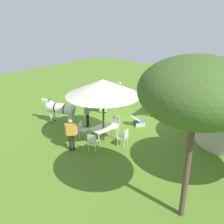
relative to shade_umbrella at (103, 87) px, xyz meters
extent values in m
plane|color=#547D26|center=(-2.25, -1.00, -2.89)|extent=(36.00, 36.00, 0.00)
cylinder|color=#424332|center=(0.00, 0.00, -1.64)|extent=(0.10, 0.10, 2.50)
cone|color=beige|center=(0.00, 0.00, 0.00)|extent=(3.71, 3.71, 0.80)
cube|color=silver|center=(0.00, 0.00, -2.17)|extent=(1.46, 1.09, 0.04)
cylinder|color=silver|center=(-0.53, 0.47, -2.54)|extent=(0.06, 0.06, 0.70)
cylinder|color=silver|center=(0.66, 0.26, -2.54)|extent=(0.06, 0.06, 0.70)
cylinder|color=silver|center=(-0.66, -0.26, -2.54)|extent=(0.06, 0.06, 0.70)
cylinder|color=silver|center=(0.53, -0.47, -2.54)|extent=(0.06, 0.06, 0.70)
cube|color=silver|center=(0.44, -1.02, -2.44)|extent=(0.57, 0.56, 0.04)
cube|color=silver|center=(0.52, -1.20, -2.22)|extent=(0.42, 0.21, 0.45)
cylinder|color=silver|center=(0.20, -0.93, -2.67)|extent=(0.04, 0.04, 0.45)
cylinder|color=silver|center=(0.54, -0.78, -2.67)|extent=(0.04, 0.04, 0.45)
cylinder|color=silver|center=(0.34, -1.26, -2.67)|extent=(0.04, 0.04, 0.45)
cylinder|color=silver|center=(0.69, -1.11, -2.67)|extent=(0.04, 0.04, 0.45)
cube|color=white|center=(1.07, 0.30, -2.44)|extent=(0.52, 0.54, 0.04)
cube|color=white|center=(1.26, 0.36, -2.22)|extent=(0.16, 0.43, 0.45)
cylinder|color=white|center=(0.95, 0.07, -2.67)|extent=(0.04, 0.04, 0.45)
cylinder|color=white|center=(0.85, 0.44, -2.67)|extent=(0.04, 0.04, 0.45)
cylinder|color=white|center=(1.30, 0.17, -2.67)|extent=(0.04, 0.04, 0.45)
cylinder|color=white|center=(1.19, 0.54, -2.67)|extent=(0.04, 0.04, 0.45)
cube|color=silver|center=(-0.20, 1.10, -2.44)|extent=(0.51, 0.49, 0.04)
cube|color=silver|center=(-0.24, 1.28, -2.22)|extent=(0.44, 0.12, 0.45)
cylinder|color=silver|center=(0.02, 0.95, -2.67)|extent=(0.04, 0.04, 0.45)
cylinder|color=silver|center=(-0.36, 0.88, -2.67)|extent=(0.04, 0.04, 0.45)
cylinder|color=silver|center=(-0.05, 1.31, -2.67)|extent=(0.04, 0.04, 0.45)
cylinder|color=silver|center=(-0.42, 1.24, -2.67)|extent=(0.04, 0.04, 0.45)
cube|color=silver|center=(-1.10, -0.17, -2.44)|extent=(0.48, 0.50, 0.04)
cube|color=silver|center=(-1.29, -0.20, -2.22)|extent=(0.11, 0.44, 0.45)
cylinder|color=silver|center=(-0.95, 0.04, -2.67)|extent=(0.04, 0.04, 0.45)
cylinder|color=silver|center=(-0.89, -0.33, -2.67)|extent=(0.04, 0.04, 0.45)
cylinder|color=silver|center=(-1.31, -0.01, -2.67)|extent=(0.04, 0.04, 0.45)
cylinder|color=silver|center=(-1.25, -0.39, -2.67)|extent=(0.04, 0.04, 0.45)
cylinder|color=black|center=(-0.78, -1.91, -2.48)|extent=(0.12, 0.12, 0.83)
cylinder|color=black|center=(-0.64, -1.85, -2.48)|extent=(0.12, 0.12, 0.83)
cube|color=#49866E|center=(-0.71, -1.88, -1.77)|extent=(0.49, 0.37, 0.59)
cylinder|color=#D2B194|center=(-0.95, -1.98, -1.75)|extent=(0.09, 0.09, 0.55)
cylinder|color=#D2B194|center=(-0.48, -1.78, -1.75)|extent=(0.09, 0.09, 0.55)
sphere|color=#D2B194|center=(-0.71, -1.88, -1.34)|extent=(0.22, 0.22, 0.22)
cylinder|color=black|center=(1.79, -0.56, -2.48)|extent=(0.12, 0.12, 0.83)
cylinder|color=black|center=(1.69, -0.46, -2.48)|extent=(0.12, 0.12, 0.83)
cube|color=gold|center=(1.74, -0.51, -1.77)|extent=(0.47, 0.46, 0.59)
cylinder|color=#DDA99B|center=(1.92, -0.69, -1.75)|extent=(0.09, 0.09, 0.55)
cylinder|color=#DDA99B|center=(1.56, -0.33, -1.75)|extent=(0.09, 0.09, 0.55)
sphere|color=#DDA99B|center=(1.74, -0.51, -1.34)|extent=(0.22, 0.22, 0.22)
cylinder|color=black|center=(-5.18, -2.92, -2.48)|extent=(0.12, 0.12, 0.82)
cylinder|color=black|center=(-5.13, -3.06, -2.48)|extent=(0.12, 0.12, 0.82)
cube|color=blue|center=(-5.16, -2.99, -1.78)|extent=(0.35, 0.49, 0.58)
cylinder|color=beige|center=(-5.25, -2.75, -1.77)|extent=(0.09, 0.09, 0.55)
cylinder|color=beige|center=(-5.07, -3.22, -1.77)|extent=(0.09, 0.09, 0.55)
sphere|color=beige|center=(-5.16, -2.99, -1.36)|extent=(0.22, 0.22, 0.22)
cube|color=#2A71B7|center=(-2.85, 0.36, -2.67)|extent=(0.74, 0.73, 0.03)
cube|color=white|center=(-2.62, 0.21, -2.44)|extent=(0.71, 0.71, 0.37)
cube|color=beige|center=(-2.94, 0.11, -2.78)|extent=(0.53, 0.36, 0.22)
cube|color=beige|center=(-2.66, 0.55, -2.78)|extent=(0.53, 0.36, 0.22)
cylinder|color=silver|center=(-3.40, -3.05, -1.96)|extent=(1.60, 1.47, 0.60)
cylinder|color=black|center=(-3.15, -2.85, -1.96)|extent=(0.45, 0.53, 0.62)
cylinder|color=black|center=(-3.62, -3.23, -1.96)|extent=(0.45, 0.53, 0.62)
cylinder|color=silver|center=(-4.01, -3.55, -1.78)|extent=(0.58, 0.54, 0.48)
cube|color=silver|center=(-4.22, -3.73, -1.62)|extent=(0.42, 0.39, 0.20)
cube|color=black|center=(-4.36, -3.84, -1.65)|extent=(0.17, 0.17, 0.12)
cube|color=black|center=(-4.01, -3.55, -1.58)|extent=(0.31, 0.26, 0.28)
cylinder|color=silver|center=(-3.75, -3.56, -2.54)|extent=(0.11, 0.11, 0.71)
cylinder|color=black|center=(-3.75, -3.56, -2.86)|extent=(0.13, 0.13, 0.06)
cylinder|color=silver|center=(-3.97, -3.30, -2.54)|extent=(0.11, 0.11, 0.71)
cylinder|color=black|center=(-3.97, -3.30, -2.86)|extent=(0.13, 0.13, 0.06)
cylinder|color=silver|center=(-2.83, -2.80, -2.54)|extent=(0.11, 0.11, 0.71)
cylinder|color=black|center=(-2.83, -2.80, -2.86)|extent=(0.13, 0.13, 0.06)
cylinder|color=silver|center=(-3.04, -2.54, -2.54)|extent=(0.11, 0.11, 0.71)
cylinder|color=black|center=(-3.04, -2.54, -2.86)|extent=(0.13, 0.13, 0.06)
cylinder|color=black|center=(-2.75, -2.52, -2.06)|extent=(0.21, 0.19, 0.53)
cylinder|color=silver|center=(-0.03, -3.45, -1.93)|extent=(1.09, 1.79, 0.61)
cylinder|color=black|center=(-0.14, -3.13, -1.93)|extent=(0.61, 0.26, 0.62)
cylinder|color=black|center=(0.06, -3.74, -1.93)|extent=(0.61, 0.26, 0.62)
cylinder|color=silver|center=(0.22, -4.25, -1.75)|extent=(0.42, 0.58, 0.48)
cube|color=silver|center=(0.31, -4.52, -1.59)|extent=(0.29, 0.44, 0.20)
cube|color=black|center=(0.36, -4.69, -1.62)|extent=(0.15, 0.15, 0.12)
cube|color=black|center=(0.22, -4.25, -1.55)|extent=(0.15, 0.36, 0.28)
cylinder|color=silver|center=(0.32, -4.01, -2.52)|extent=(0.11, 0.11, 0.74)
cylinder|color=black|center=(0.32, -4.01, -2.86)|extent=(0.13, 0.13, 0.06)
cylinder|color=silver|center=(0.00, -4.11, -2.52)|extent=(0.11, 0.11, 0.74)
cylinder|color=black|center=(0.00, -4.11, -2.86)|extent=(0.13, 0.13, 0.06)
cylinder|color=silver|center=(-0.07, -2.79, -2.52)|extent=(0.11, 0.11, 0.74)
cylinder|color=black|center=(-0.07, -2.79, -2.86)|extent=(0.13, 0.13, 0.06)
cylinder|color=silver|center=(-0.39, -2.89, -2.52)|extent=(0.11, 0.11, 0.74)
cylinder|color=black|center=(-0.39, -2.89, -2.86)|extent=(0.13, 0.13, 0.06)
cylinder|color=black|center=(-0.30, -2.60, -2.03)|extent=(0.12, 0.24, 0.53)
cylinder|color=silver|center=(-5.09, 0.28, -1.88)|extent=(1.74, 0.93, 0.62)
cylinder|color=black|center=(-5.42, 0.22, -1.88)|extent=(0.20, 0.64, 0.64)
cylinder|color=black|center=(-4.80, 0.34, -1.88)|extent=(0.20, 0.64, 0.64)
cylinder|color=silver|center=(-4.28, 0.44, -1.70)|extent=(0.57, 0.38, 0.49)
cube|color=silver|center=(-4.01, 0.50, -1.54)|extent=(0.43, 0.25, 0.20)
cube|color=black|center=(-3.83, 0.53, -1.57)|extent=(0.14, 0.14, 0.12)
cube|color=black|center=(-4.28, 0.44, -1.50)|extent=(0.37, 0.11, 0.28)
cylinder|color=silver|center=(-4.51, 0.57, -2.50)|extent=(0.11, 0.11, 0.78)
cylinder|color=black|center=(-4.51, 0.57, -2.86)|extent=(0.13, 0.13, 0.06)
cylinder|color=silver|center=(-4.44, 0.24, -2.50)|extent=(0.11, 0.11, 0.78)
cylinder|color=black|center=(-4.44, 0.24, -2.86)|extent=(0.13, 0.13, 0.06)
cylinder|color=silver|center=(-5.74, 0.33, -2.50)|extent=(0.11, 0.11, 0.78)
cylinder|color=black|center=(-5.74, 0.33, -2.86)|extent=(0.13, 0.13, 0.06)
cylinder|color=silver|center=(-5.67, -0.01, -2.50)|extent=(0.11, 0.11, 0.78)
cylinder|color=black|center=(-5.67, -0.01, -2.86)|extent=(0.13, 0.13, 0.06)
cylinder|color=black|center=(-5.95, 0.11, -1.98)|extent=(0.24, 0.09, 0.53)
cylinder|color=brown|center=(2.27, 5.45, -1.20)|extent=(0.19, 0.19, 3.38)
ellipsoid|color=#3C5C22|center=(2.27, 5.45, 1.38)|extent=(3.26, 3.26, 1.95)
camera|label=1|loc=(8.68, 7.79, 3.30)|focal=39.80mm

